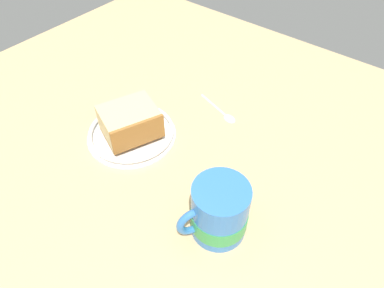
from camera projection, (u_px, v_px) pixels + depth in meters
The scene contains 5 objects.
ground_plane at pixel (155, 183), 62.15cm from camera, with size 118.30×118.30×2.28cm, color tan.
small_plate at pixel (132, 133), 68.08cm from camera, with size 17.17×17.17×1.74cm.
cake_slice at pixel (130, 122), 65.74cm from camera, with size 11.84×12.62×5.80cm.
tea_mug at pixel (219, 212), 51.28cm from camera, with size 8.59×10.73×9.66cm.
teaspoon at pixel (225, 113), 72.90cm from camera, with size 10.96×4.32×0.80cm.
Camera 1 is at (29.09, -25.82, 48.25)cm, focal length 32.85 mm.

